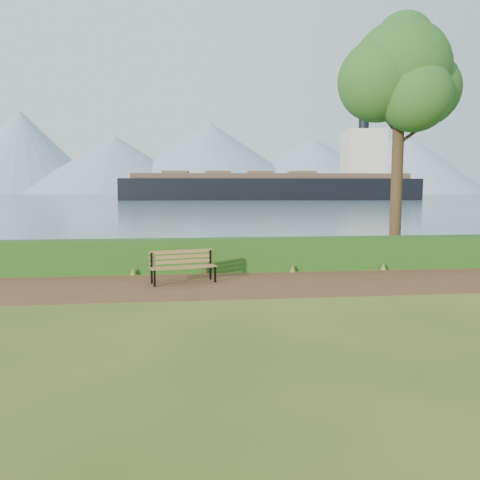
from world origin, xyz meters
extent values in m
plane|color=#415618|center=(0.00, 0.00, 0.00)|extent=(140.00, 140.00, 0.00)
cube|color=#552C1D|center=(0.00, 0.30, 0.01)|extent=(40.00, 3.40, 0.01)
cube|color=#174513|center=(0.00, 2.60, 0.50)|extent=(32.00, 0.85, 1.00)
cube|color=slate|center=(0.00, 260.00, 0.01)|extent=(700.00, 510.00, 0.00)
cone|color=#8092AA|center=(-140.00, 410.00, 35.00)|extent=(140.00, 140.00, 70.00)
cone|color=#8092AA|center=(-60.00, 395.00, 24.00)|extent=(160.00, 160.00, 48.00)
cone|color=#8092AA|center=(20.00, 405.00, 31.00)|extent=(190.00, 190.00, 62.00)
cone|color=#8092AA|center=(110.00, 400.00, 25.00)|extent=(170.00, 170.00, 50.00)
cone|color=#8092AA|center=(200.00, 410.00, 29.00)|extent=(150.00, 150.00, 58.00)
cone|color=#8092AA|center=(-10.00, 430.00, 17.50)|extent=(120.00, 120.00, 35.00)
cone|color=#8092AA|center=(150.00, 425.00, 20.00)|extent=(130.00, 130.00, 40.00)
cube|color=black|center=(-2.46, 0.28, 0.22)|extent=(0.06, 0.07, 0.44)
cube|color=black|center=(-2.57, 0.70, 0.42)|extent=(0.06, 0.07, 0.84)
cube|color=black|center=(-2.51, 0.49, 0.41)|extent=(0.17, 0.50, 0.05)
cube|color=black|center=(-0.87, 0.68, 0.22)|extent=(0.06, 0.07, 0.44)
cube|color=black|center=(-0.97, 1.10, 0.42)|extent=(0.06, 0.07, 0.84)
cube|color=black|center=(-0.92, 0.89, 0.41)|extent=(0.17, 0.50, 0.05)
cube|color=brown|center=(-1.67, 0.51, 0.44)|extent=(1.73, 0.51, 0.03)
cube|color=brown|center=(-1.70, 0.63, 0.44)|extent=(1.73, 0.51, 0.03)
cube|color=brown|center=(-1.73, 0.75, 0.44)|extent=(1.73, 0.51, 0.03)
cube|color=brown|center=(-1.76, 0.87, 0.44)|extent=(1.73, 0.51, 0.03)
cube|color=brown|center=(-1.78, 0.93, 0.56)|extent=(1.72, 0.47, 0.10)
cube|color=brown|center=(-1.78, 0.93, 0.69)|extent=(1.72, 0.47, 0.10)
cube|color=brown|center=(-1.78, 0.93, 0.83)|extent=(1.72, 0.47, 0.10)
cylinder|color=#322214|center=(5.98, 4.50, 3.67)|extent=(0.41, 0.41, 7.34)
sphere|color=#24551C|center=(5.98, 4.50, 6.72)|extent=(3.46, 3.46, 3.46)
sphere|color=#24551C|center=(6.93, 4.68, 6.11)|extent=(2.65, 2.65, 2.65)
sphere|color=#24551C|center=(5.14, 4.41, 6.32)|extent=(2.85, 2.85, 2.85)
sphere|color=#24551C|center=(6.18, 3.75, 5.71)|extent=(2.45, 2.45, 2.45)
sphere|color=#24551C|center=(5.66, 5.16, 7.23)|extent=(2.24, 2.24, 2.24)
sphere|color=#24551C|center=(6.10, 4.59, 7.74)|extent=(2.04, 2.04, 2.04)
cylinder|color=#322214|center=(6.44, 4.50, 4.48)|extent=(1.07, 0.12, 0.80)
cylinder|color=#322214|center=(5.57, 4.60, 4.99)|extent=(0.83, 0.39, 0.73)
cube|color=black|center=(21.39, 115.74, 1.73)|extent=(81.11, 17.97, 8.04)
cube|color=#4F392F|center=(21.39, 115.74, 6.44)|extent=(74.60, 16.28, 1.38)
cube|color=silver|center=(47.08, 114.02, 12.65)|extent=(10.95, 10.15, 12.64)
cylinder|color=black|center=(47.08, 114.02, 20.12)|extent=(2.76, 2.76, 4.02)
cube|color=brown|center=(-4.29, 117.45, 7.36)|extent=(7.39, 8.03, 0.92)
cube|color=brown|center=(7.17, 116.68, 7.36)|extent=(7.39, 8.03, 0.92)
cube|color=brown|center=(18.64, 115.92, 7.36)|extent=(7.39, 8.03, 0.92)
cube|color=brown|center=(30.11, 115.15, 7.36)|extent=(7.39, 8.03, 0.92)
camera|label=1|loc=(-1.63, -11.81, 2.48)|focal=35.00mm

